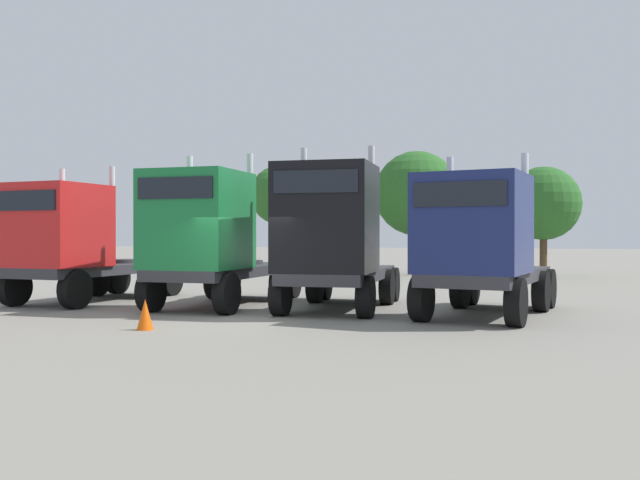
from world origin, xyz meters
name	(u,v)px	position (x,y,z in m)	size (l,w,h in m)	color
ground	(234,321)	(0.00, 0.00, 0.00)	(200.00, 200.00, 0.00)	gray
semi_truck_red	(72,242)	(-6.34, 2.22, 1.85)	(2.90, 6.10, 4.13)	#333338
semi_truck_green	(208,238)	(-1.82, 2.23, 1.97)	(2.65, 6.40, 4.37)	#333338
semi_truck_black	(332,237)	(1.73, 2.36, 1.99)	(2.91, 6.03, 4.47)	#333338
semi_truck_navy	(479,243)	(5.58, 2.11, 1.85)	(3.39, 6.16, 4.09)	#333338
traffic_cone_near	(145,315)	(-1.15, -2.10, 0.33)	(0.36, 0.36, 0.66)	#F2590C
oak_far_left	(279,195)	(-6.81, 20.60, 4.26)	(3.25, 3.25, 5.92)	#4C3823
oak_far_centre	(417,194)	(0.83, 20.54, 4.23)	(4.37, 4.37, 6.42)	#4C3823
oak_far_right	(544,204)	(7.09, 20.78, 3.63)	(3.63, 3.63, 5.46)	#4C3823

